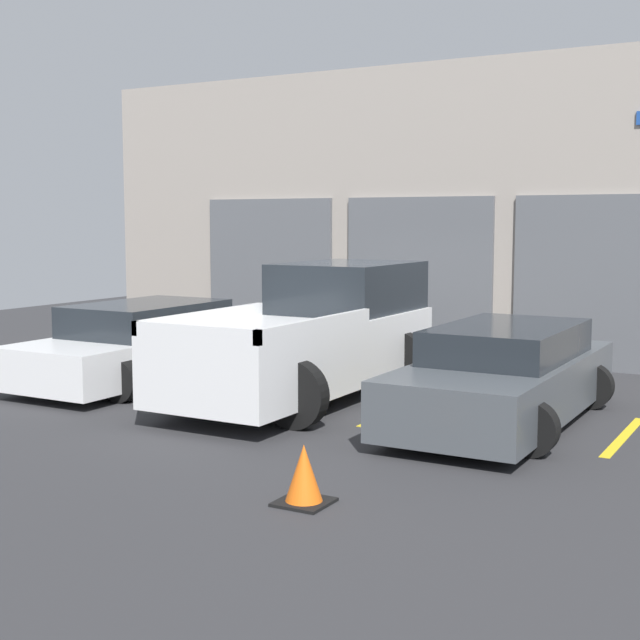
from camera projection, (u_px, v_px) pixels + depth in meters
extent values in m
plane|color=#2D2D30|center=(355.00, 382.00, 14.13)|extent=(28.00, 28.00, 0.00)
cube|color=#9E9389|center=(436.00, 212.00, 16.68)|extent=(14.75, 0.60, 5.43)
cube|color=#595B60|center=(269.00, 272.00, 18.23)|extent=(2.90, 0.08, 2.98)
cube|color=#595B60|center=(418.00, 277.00, 16.62)|extent=(2.90, 0.08, 2.98)
cube|color=#595B60|center=(598.00, 283.00, 15.02)|extent=(2.90, 0.08, 2.98)
cube|color=white|center=(303.00, 352.00, 12.64)|extent=(1.85, 5.08, 0.92)
cube|color=#1E2328|center=(348.00, 287.00, 13.76)|extent=(1.70, 2.29, 0.75)
cube|color=white|center=(203.00, 318.00, 12.02)|extent=(0.08, 2.80, 0.18)
cube|color=white|center=(317.00, 325.00, 11.16)|extent=(0.08, 2.80, 0.18)
cube|color=white|center=(194.00, 333.00, 10.42)|extent=(1.85, 0.08, 0.18)
cylinder|color=black|center=(309.00, 352.00, 14.43)|extent=(0.86, 0.22, 0.86)
cylinder|color=black|center=(401.00, 359.00, 13.64)|extent=(0.86, 0.22, 0.86)
cylinder|color=black|center=(189.00, 382.00, 11.71)|extent=(0.86, 0.22, 0.86)
cylinder|color=black|center=(295.00, 394.00, 10.91)|extent=(0.86, 0.22, 0.86)
cube|color=white|center=(143.00, 353.00, 14.11)|extent=(1.81, 4.49, 0.63)
cube|color=#1E2328|center=(147.00, 318.00, 14.14)|extent=(1.59, 2.47, 0.48)
cylinder|color=black|center=(160.00, 348.00, 15.72)|extent=(0.62, 0.22, 0.62)
cylinder|color=black|center=(234.00, 355.00, 14.94)|extent=(0.62, 0.22, 0.62)
cylinder|color=black|center=(40.00, 371.00, 13.31)|extent=(0.62, 0.22, 0.62)
cylinder|color=black|center=(121.00, 381.00, 12.53)|extent=(0.62, 0.22, 0.62)
cube|color=#474C51|center=(504.00, 386.00, 11.23)|extent=(1.73, 4.60, 0.68)
cube|color=#1E2328|center=(508.00, 341.00, 11.27)|extent=(1.52, 2.53, 0.42)
cylinder|color=black|center=(484.00, 377.00, 12.85)|extent=(0.62, 0.22, 0.62)
cylinder|color=black|center=(590.00, 386.00, 12.12)|extent=(0.62, 0.22, 0.62)
cylinder|color=black|center=(403.00, 414.00, 10.38)|extent=(0.62, 0.22, 0.62)
cylinder|color=black|center=(530.00, 429.00, 9.65)|extent=(0.62, 0.22, 0.62)
cube|color=gold|center=(75.00, 373.00, 14.88)|extent=(0.12, 2.20, 0.01)
cube|color=gold|center=(219.00, 390.00, 13.44)|extent=(0.12, 2.20, 0.01)
cube|color=gold|center=(397.00, 410.00, 12.00)|extent=(0.12, 2.20, 0.01)
cube|color=gold|center=(624.00, 436.00, 10.56)|extent=(0.12, 2.20, 0.01)
cube|color=black|center=(304.00, 502.00, 8.06)|extent=(0.47, 0.47, 0.03)
cone|color=orange|center=(304.00, 474.00, 8.03)|extent=(0.36, 0.36, 0.55)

